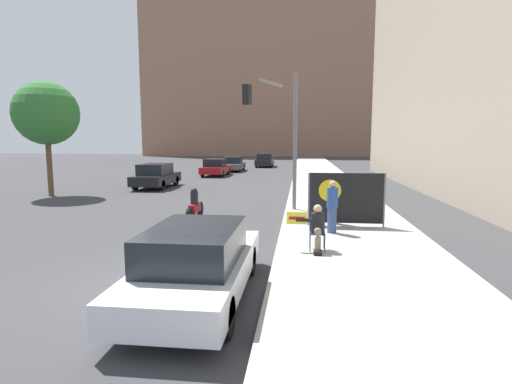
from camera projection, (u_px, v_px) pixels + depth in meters
name	position (u px, v px, depth m)	size (l,w,h in m)	color
ground_plane	(153.00, 284.00, 8.30)	(160.00, 160.00, 0.00)	#38383A
sidewalk_curb	(329.00, 192.00, 22.56)	(4.39, 90.00, 0.15)	#A8A399
building_backdrop_far	(277.00, 64.00, 78.84)	(52.00, 12.00, 36.06)	#936B56
seated_protester	(317.00, 226.00, 10.23)	(1.00, 0.77, 1.19)	#474C56
jogger_on_sidewalk	(332.00, 207.00, 12.21)	(0.34, 0.34, 1.61)	#334775
pedestrian_behind	(334.00, 198.00, 13.60)	(0.34, 0.34, 1.70)	#424247
protest_banner	(346.00, 198.00, 13.15)	(2.51, 0.06, 1.77)	slate
traffic_light_pole	(276.00, 120.00, 16.45)	(2.35, 2.11, 5.48)	slate
parked_car_curbside	(197.00, 263.00, 7.44)	(1.82, 4.65, 1.41)	silver
car_on_road_nearest	(156.00, 176.00, 25.17)	(1.89, 4.36, 1.54)	black
car_on_road_midblock	(216.00, 167.00, 33.94)	(1.85, 4.56, 1.44)	maroon
car_on_road_distant	(233.00, 164.00, 39.07)	(1.82, 4.78, 1.41)	#565B60
car_on_road_far_lane	(265.00, 160.00, 45.35)	(1.85, 4.29, 1.54)	black
motorcycle_on_road	(195.00, 207.00, 14.84)	(0.28, 2.17, 1.24)	maroon
street_tree_near_curb	(46.00, 114.00, 21.05)	(3.33, 3.33, 6.08)	brown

